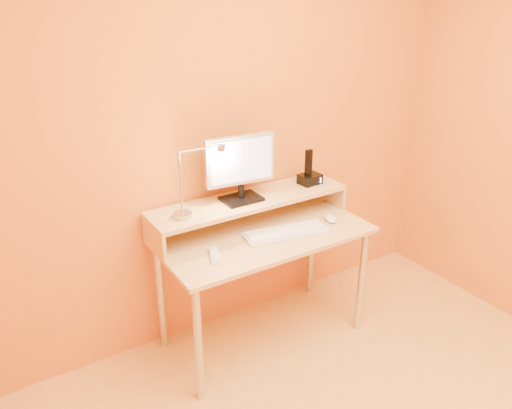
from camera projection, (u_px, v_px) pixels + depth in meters
wall_back at (234, 129)px, 2.82m from camera, size 3.00×0.04×2.50m
desk_leg_fl at (198, 345)px, 2.48m from camera, size 0.04×0.04×0.69m
desk_leg_fr at (362, 282)px, 3.01m from camera, size 0.04×0.04×0.69m
desk_leg_bl at (160, 297)px, 2.87m from camera, size 0.04×0.04×0.69m
desk_leg_br at (311, 248)px, 3.40m from camera, size 0.04×0.04×0.69m
desk_lower at (264, 235)px, 2.79m from camera, size 1.20×0.60×0.02m
shelf_riser_left at (154, 238)px, 2.59m from camera, size 0.02×0.30×0.14m
shelf_riser_right at (329, 192)px, 3.16m from camera, size 0.02×0.30×0.14m
desk_shelf at (250, 200)px, 2.84m from camera, size 1.20×0.30×0.02m
monitor_foot at (241, 199)px, 2.81m from camera, size 0.22×0.16×0.02m
monitor_neck at (241, 192)px, 2.79m from camera, size 0.04×0.04×0.07m
monitor_panel at (240, 160)px, 2.72m from camera, size 0.41×0.08×0.28m
monitor_back at (238, 159)px, 2.74m from camera, size 0.36×0.05×0.23m
monitor_screen at (242, 161)px, 2.71m from camera, size 0.37×0.04×0.24m
lamp_base at (183, 215)px, 2.60m from camera, size 0.10×0.10×0.02m
lamp_post at (181, 184)px, 2.53m from camera, size 0.01×0.01×0.33m
lamp_arm at (200, 149)px, 2.52m from camera, size 0.24×0.01×0.01m
lamp_head at (221, 148)px, 2.58m from camera, size 0.04×0.04×0.03m
lamp_bulb at (221, 151)px, 2.59m from camera, size 0.03×0.03×0.00m
phone_dock at (310, 179)px, 3.04m from camera, size 0.14×0.11×0.06m
phone_handset at (309, 162)px, 2.98m from camera, size 0.04×0.03×0.16m
phone_led at (321, 180)px, 3.02m from camera, size 0.01×0.00×0.04m
keyboard at (286, 233)px, 2.76m from camera, size 0.49×0.23×0.02m
mouse at (331, 218)px, 2.92m from camera, size 0.09×0.12×0.04m
remote_control at (214, 255)px, 2.54m from camera, size 0.10×0.17×0.02m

